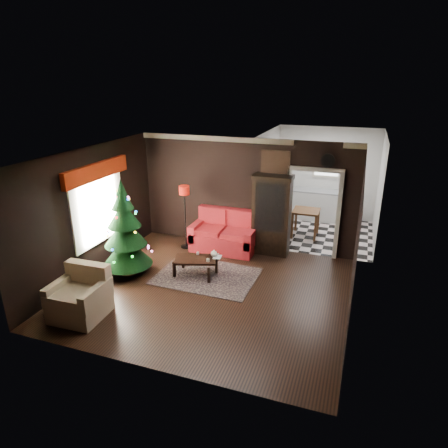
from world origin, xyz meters
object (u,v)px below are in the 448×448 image
(christmas_tree, at_px, (125,230))
(floor_lamp, at_px, (185,217))
(armchair, at_px, (79,294))
(teapot, at_px, (214,254))
(curio_cabinet, at_px, (272,217))
(coffee_table, at_px, (196,267))
(kitchen_table, at_px, (305,223))
(wall_clock, at_px, (328,161))
(loveseat, at_px, (224,231))

(christmas_tree, bearing_deg, floor_lamp, 70.11)
(armchair, distance_m, teapot, 2.95)
(curio_cabinet, relative_size, armchair, 2.02)
(coffee_table, relative_size, kitchen_table, 1.19)
(coffee_table, xyz_separation_m, wall_clock, (2.48, 1.94, 2.17))
(loveseat, distance_m, teapot, 1.34)
(armchair, distance_m, wall_clock, 5.95)
(armchair, bearing_deg, christmas_tree, 91.90)
(curio_cabinet, distance_m, coffee_table, 2.30)
(christmas_tree, distance_m, kitchen_table, 4.99)
(floor_lamp, bearing_deg, loveseat, 11.49)
(curio_cabinet, distance_m, wall_clock, 1.88)
(wall_clock, bearing_deg, loveseat, -170.34)
(loveseat, xyz_separation_m, floor_lamp, (-0.98, -0.20, 0.33))
(loveseat, distance_m, christmas_tree, 2.57)
(curio_cabinet, distance_m, kitchen_table, 1.67)
(floor_lamp, height_order, wall_clock, wall_clock)
(curio_cabinet, height_order, wall_clock, wall_clock)
(loveseat, bearing_deg, wall_clock, 9.66)
(loveseat, distance_m, floor_lamp, 1.05)
(christmas_tree, height_order, coffee_table, christmas_tree)
(curio_cabinet, relative_size, coffee_table, 2.13)
(coffee_table, bearing_deg, kitchen_table, 58.75)
(wall_clock, bearing_deg, christmas_tree, -149.45)
(teapot, bearing_deg, floor_lamp, 136.88)
(christmas_tree, xyz_separation_m, kitchen_table, (3.40, 3.58, -0.68))
(floor_lamp, bearing_deg, armchair, -98.30)
(coffee_table, distance_m, kitchen_table, 3.73)
(teapot, relative_size, wall_clock, 0.51)
(curio_cabinet, height_order, christmas_tree, christmas_tree)
(loveseat, bearing_deg, coffee_table, -94.96)
(christmas_tree, height_order, armchair, christmas_tree)
(curio_cabinet, xyz_separation_m, coffee_table, (-1.28, -1.76, -0.74))
(floor_lamp, distance_m, teapot, 1.68)
(curio_cabinet, xyz_separation_m, teapot, (-0.93, -1.54, -0.46))
(loveseat, height_order, teapot, loveseat)
(curio_cabinet, xyz_separation_m, christmas_tree, (-2.75, -2.15, 0.10))
(teapot, height_order, kitchen_table, kitchen_table)
(kitchen_table, bearing_deg, armchair, -121.50)
(armchair, height_order, teapot, armchair)
(curio_cabinet, height_order, teapot, curio_cabinet)
(coffee_table, bearing_deg, curio_cabinet, 53.83)
(teapot, bearing_deg, curio_cabinet, 58.98)
(loveseat, height_order, wall_clock, wall_clock)
(loveseat, relative_size, kitchen_table, 2.27)
(armchair, relative_size, teapot, 5.75)
(kitchen_table, bearing_deg, curio_cabinet, -114.44)
(curio_cabinet, xyz_separation_m, floor_lamp, (-2.13, -0.42, -0.12))
(teapot, xyz_separation_m, kitchen_table, (1.58, 2.97, -0.12))
(loveseat, xyz_separation_m, curio_cabinet, (1.15, 0.22, 0.45))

